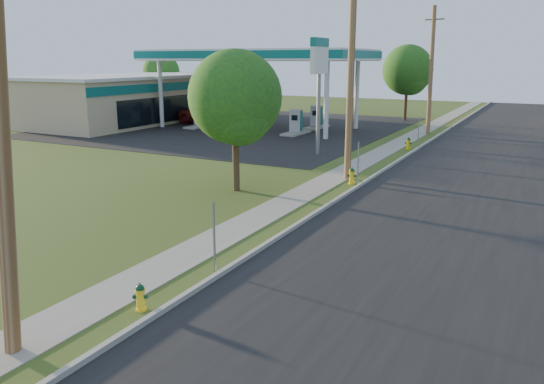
% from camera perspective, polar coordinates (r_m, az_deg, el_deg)
% --- Properties ---
extents(ground_plane, '(140.00, 140.00, 0.00)m').
position_cam_1_polar(ground_plane, '(11.94, -18.84, -14.97)').
color(ground_plane, '#37491B').
rests_on(ground_plane, ground).
extents(road, '(8.00, 120.00, 0.02)m').
position_cam_1_polar(road, '(18.20, 15.71, -4.50)').
color(road, black).
rests_on(road, ground).
extents(curb, '(0.15, 120.00, 0.15)m').
position_cam_1_polar(curb, '(19.33, 4.08, -2.70)').
color(curb, gray).
rests_on(curb, ground).
extents(sidewalk, '(1.50, 120.00, 0.03)m').
position_cam_1_polar(sidewalk, '(20.08, -0.50, -2.20)').
color(sidewalk, gray).
rests_on(sidewalk, ground).
extents(forecourt, '(26.00, 28.00, 0.02)m').
position_cam_1_polar(forecourt, '(46.05, -3.74, 7.05)').
color(forecourt, black).
rests_on(forecourt, ground).
extents(utility_pole_mid, '(1.40, 0.32, 9.80)m').
position_cam_1_polar(utility_pole_mid, '(25.44, 8.48, 12.39)').
color(utility_pole_mid, brown).
rests_on(utility_pole_mid, ground).
extents(utility_pole_far, '(1.40, 0.32, 9.50)m').
position_cam_1_polar(utility_pole_far, '(42.83, 16.74, 12.40)').
color(utility_pole_far, brown).
rests_on(utility_pole_far, ground).
extents(sign_post_near, '(0.05, 0.04, 2.00)m').
position_cam_1_polar(sign_post_near, '(14.31, -6.24, -4.96)').
color(sign_post_near, gray).
rests_on(sign_post_near, ground).
extents(sign_post_mid, '(0.05, 0.04, 2.00)m').
position_cam_1_polar(sign_post_mid, '(24.65, 9.23, 3.05)').
color(sign_post_mid, gray).
rests_on(sign_post_mid, ground).
extents(sign_post_far, '(0.05, 0.04, 2.00)m').
position_cam_1_polar(sign_post_far, '(36.29, 15.49, 6.24)').
color(sign_post_far, gray).
rests_on(sign_post_far, ground).
extents(gas_canopy, '(18.18, 9.18, 6.40)m').
position_cam_1_polar(gas_canopy, '(44.69, -1.60, 14.42)').
color(gas_canopy, silver).
rests_on(gas_canopy, ground).
extents(fuel_pump_nw, '(1.20, 3.20, 1.90)m').
position_cam_1_polar(fuel_pump_nw, '(45.68, -7.77, 7.79)').
color(fuel_pump_nw, gray).
rests_on(fuel_pump_nw, ground).
extents(fuel_pump_ne, '(1.20, 3.20, 1.90)m').
position_cam_1_polar(fuel_pump_ne, '(41.15, 2.59, 7.22)').
color(fuel_pump_ne, gray).
rests_on(fuel_pump_ne, ground).
extents(fuel_pump_sw, '(1.20, 3.20, 1.90)m').
position_cam_1_polar(fuel_pump_sw, '(48.98, -5.04, 8.28)').
color(fuel_pump_sw, gray).
rests_on(fuel_pump_sw, ground).
extents(fuel_pump_se, '(1.20, 3.20, 1.90)m').
position_cam_1_polar(fuel_pump_se, '(44.78, 4.79, 7.75)').
color(fuel_pump_se, gray).
rests_on(fuel_pump_se, ground).
extents(convenience_store, '(10.40, 22.40, 4.25)m').
position_cam_1_polar(convenience_store, '(52.41, -14.23, 9.84)').
color(convenience_store, tan).
rests_on(convenience_store, ground).
extents(price_pylon, '(0.34, 2.04, 6.85)m').
position_cam_1_polar(price_pylon, '(31.97, 5.12, 13.67)').
color(price_pylon, gray).
rests_on(price_pylon, ground).
extents(tree_verge, '(4.02, 4.02, 6.10)m').
position_cam_1_polar(tree_verge, '(22.80, -3.89, 9.73)').
color(tree_verge, '#322418').
rests_on(tree_verge, ground).
extents(tree_lot, '(4.61, 4.61, 6.98)m').
position_cam_1_polar(tree_lot, '(51.68, 14.46, 12.40)').
color(tree_lot, '#322418').
rests_on(tree_lot, ground).
extents(tree_back, '(4.15, 4.15, 6.28)m').
position_cam_1_polar(tree_back, '(62.34, -11.79, 12.35)').
color(tree_back, '#322418').
rests_on(tree_back, ground).
extents(hydrant_near, '(0.35, 0.31, 0.68)m').
position_cam_1_polar(hydrant_near, '(12.80, -13.97, -10.92)').
color(hydrant_near, yellow).
rests_on(hydrant_near, ground).
extents(hydrant_mid, '(0.41, 0.36, 0.79)m').
position_cam_1_polar(hydrant_mid, '(24.84, 8.57, 1.72)').
color(hydrant_mid, yellow).
rests_on(hydrant_mid, ground).
extents(hydrant_far, '(0.42, 0.37, 0.80)m').
position_cam_1_polar(hydrant_far, '(35.23, 14.46, 5.08)').
color(hydrant_far, '#DCBC08').
rests_on(hydrant_far, ground).
extents(car_red, '(6.10, 3.04, 1.66)m').
position_cam_1_polar(car_red, '(48.00, -6.42, 8.26)').
color(car_red, maroon).
rests_on(car_red, ground).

